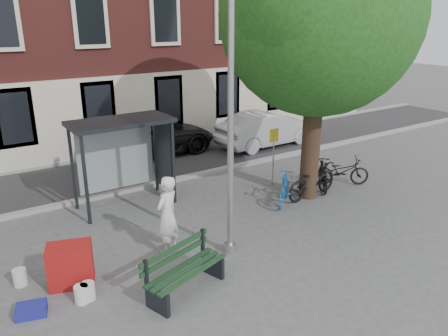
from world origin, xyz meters
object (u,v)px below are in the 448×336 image
object	(u,v)px
bike_a	(312,180)
bike_c	(342,171)
car_dark	(149,136)
car_silver	(267,129)
bench	(184,272)
bike_b	(284,188)
bus_shelter	(134,141)
painter	(167,215)
bike_d	(323,175)
red_stand	(71,265)
lamppost	(231,140)
notice_sign	(274,145)

from	to	relation	value
bike_a	bike_c	distance (m)	1.61
car_dark	car_silver	xyz separation A→B (m)	(4.80, -1.69, -0.01)
bench	bike_a	size ratio (longest dim) A/B	0.95
bike_b	bus_shelter	bearing A→B (deg)	14.51
bike_b	car_silver	size ratio (longest dim) A/B	0.35
bus_shelter	bike_a	xyz separation A→B (m)	(4.67, -2.69, -1.37)
bike_b	car_dark	distance (m)	7.01
bike_b	car_silver	bearing A→B (deg)	-74.16
painter	bike_d	world-z (taller)	painter
car_dark	red_stand	xyz separation A→B (m)	(-5.28, -7.61, -0.31)
bus_shelter	red_stand	xyz separation A→B (m)	(-2.89, -3.32, -1.47)
bike_c	red_stand	world-z (taller)	bike_c
bus_shelter	car_dark	bearing A→B (deg)	60.97
lamppost	bench	xyz separation A→B (m)	(-1.66, -0.77, -2.34)
lamppost	car_dark	xyz separation A→B (m)	(1.78, 8.40, -2.02)
car_silver	bike_a	bearing A→B (deg)	153.07
bike_b	car_dark	size ratio (longest dim) A/B	0.29
bus_shelter	bench	world-z (taller)	bus_shelter
bus_shelter	notice_sign	distance (m)	4.51
bus_shelter	painter	bearing A→B (deg)	-100.32
bench	bike_d	world-z (taller)	bike_d
car_dark	notice_sign	size ratio (longest dim) A/B	2.83
bus_shelter	bike_c	distance (m)	6.89
bike_b	bike_c	world-z (taller)	bike_b
notice_sign	car_silver	bearing A→B (deg)	56.87
lamppost	bike_a	world-z (taller)	lamppost
bike_d	car_silver	xyz separation A→B (m)	(1.72, 5.02, 0.26)
bike_d	notice_sign	xyz separation A→B (m)	(-1.16, 1.17, 0.92)
bench	bike_c	size ratio (longest dim) A/B	1.10
bus_shelter	bike_b	size ratio (longest dim) A/B	1.76
bus_shelter	car_silver	bearing A→B (deg)	19.95
red_stand	car_dark	bearing A→B (deg)	55.28
car_silver	red_stand	distance (m)	11.69
bike_a	bike_c	xyz separation A→B (m)	(1.60, 0.21, -0.07)
bus_shelter	bike_d	world-z (taller)	bus_shelter
bike_b	bike_d	xyz separation A→B (m)	(1.84, 0.19, 0.01)
bike_c	bike_d	distance (m)	0.81
bus_shelter	bike_a	size ratio (longest dim) A/B	1.37
lamppost	bike_d	size ratio (longest dim) A/B	3.72
car_dark	bench	bearing A→B (deg)	158.70
car_silver	car_dark	bearing A→B (deg)	69.12
lamppost	bike_d	bearing A→B (deg)	19.27
bike_d	bike_b	bearing A→B (deg)	43.14
bike_c	notice_sign	size ratio (longest dim) A/B	0.93
lamppost	notice_sign	distance (m)	4.88
painter	bike_b	bearing A→B (deg)	160.35
bike_c	car_silver	bearing A→B (deg)	23.25
bike_b	red_stand	xyz separation A→B (m)	(-6.51, -0.72, -0.04)
bench	bike_a	bearing A→B (deg)	3.51
bus_shelter	lamppost	bearing A→B (deg)	-81.57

